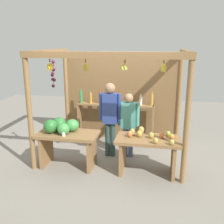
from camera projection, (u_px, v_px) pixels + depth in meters
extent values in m
plane|color=gray|center=(114.00, 154.00, 5.93)|extent=(12.00, 12.00, 0.00)
cylinder|color=olive|center=(30.00, 113.00, 4.93)|extent=(0.10, 0.10, 2.35)
cylinder|color=olive|center=(187.00, 122.00, 4.41)|extent=(0.10, 0.10, 2.35)
cylinder|color=olive|center=(66.00, 93.00, 6.84)|extent=(0.10, 0.10, 2.35)
cylinder|color=olive|center=(179.00, 98.00, 6.32)|extent=(0.10, 0.10, 2.35)
cube|color=olive|center=(103.00, 55.00, 4.38)|extent=(3.04, 0.12, 0.12)
cube|color=olive|center=(48.00, 52.00, 5.59)|extent=(0.12, 2.12, 0.12)
cube|color=olive|center=(186.00, 53.00, 5.07)|extent=(0.12, 2.12, 0.12)
cube|color=brown|center=(121.00, 100.00, 6.63)|extent=(2.94, 0.04, 2.11)
cylinder|color=brown|center=(125.00, 62.00, 4.39)|extent=(0.02, 0.02, 0.06)
ellipsoid|color=#D1CC4C|center=(126.00, 68.00, 4.42)|extent=(0.04, 0.05, 0.11)
ellipsoid|color=#D1CC4C|center=(126.00, 68.00, 4.45)|extent=(0.06, 0.05, 0.11)
ellipsoid|color=#D1CC4C|center=(124.00, 66.00, 4.44)|extent=(0.06, 0.06, 0.11)
ellipsoid|color=#D1CC4C|center=(122.00, 68.00, 4.41)|extent=(0.06, 0.07, 0.11)
ellipsoid|color=#D1CC4C|center=(125.00, 68.00, 4.39)|extent=(0.05, 0.04, 0.11)
cylinder|color=brown|center=(85.00, 61.00, 4.62)|extent=(0.02, 0.02, 0.06)
ellipsoid|color=gold|center=(87.00, 67.00, 4.65)|extent=(0.04, 0.07, 0.14)
ellipsoid|color=gold|center=(88.00, 68.00, 4.67)|extent=(0.05, 0.05, 0.14)
ellipsoid|color=gold|center=(86.00, 67.00, 4.67)|extent=(0.09, 0.04, 0.14)
ellipsoid|color=gold|center=(85.00, 67.00, 4.69)|extent=(0.07, 0.05, 0.14)
ellipsoid|color=gold|center=(84.00, 67.00, 4.67)|extent=(0.05, 0.06, 0.14)
ellipsoid|color=gold|center=(84.00, 67.00, 4.65)|extent=(0.04, 0.06, 0.14)
ellipsoid|color=gold|center=(84.00, 68.00, 4.63)|extent=(0.06, 0.05, 0.14)
ellipsoid|color=gold|center=(85.00, 67.00, 4.61)|extent=(0.06, 0.04, 0.14)
ellipsoid|color=gold|center=(87.00, 68.00, 4.63)|extent=(0.06, 0.07, 0.14)
cylinder|color=brown|center=(50.00, 60.00, 4.68)|extent=(0.02, 0.02, 0.06)
ellipsoid|color=gold|center=(52.00, 66.00, 4.70)|extent=(0.04, 0.09, 0.13)
ellipsoid|color=gold|center=(51.00, 67.00, 4.73)|extent=(0.06, 0.05, 0.14)
ellipsoid|color=gold|center=(50.00, 67.00, 4.73)|extent=(0.06, 0.04, 0.14)
ellipsoid|color=gold|center=(49.00, 67.00, 4.73)|extent=(0.05, 0.07, 0.14)
ellipsoid|color=gold|center=(48.00, 68.00, 4.70)|extent=(0.06, 0.07, 0.14)
ellipsoid|color=gold|center=(49.00, 67.00, 4.67)|extent=(0.07, 0.04, 0.14)
ellipsoid|color=gold|center=(51.00, 66.00, 4.67)|extent=(0.07, 0.07, 0.14)
cylinder|color=brown|center=(164.00, 62.00, 4.39)|extent=(0.02, 0.02, 0.06)
ellipsoid|color=yellow|center=(165.00, 68.00, 4.41)|extent=(0.04, 0.06, 0.13)
ellipsoid|color=yellow|center=(165.00, 69.00, 4.44)|extent=(0.07, 0.07, 0.13)
ellipsoid|color=yellow|center=(164.00, 68.00, 4.46)|extent=(0.07, 0.04, 0.13)
ellipsoid|color=yellow|center=(163.00, 68.00, 4.45)|extent=(0.08, 0.06, 0.13)
ellipsoid|color=yellow|center=(162.00, 68.00, 4.44)|extent=(0.06, 0.08, 0.13)
ellipsoid|color=yellow|center=(162.00, 67.00, 4.41)|extent=(0.05, 0.07, 0.13)
ellipsoid|color=yellow|center=(162.00, 68.00, 4.40)|extent=(0.07, 0.07, 0.13)
ellipsoid|color=yellow|center=(164.00, 69.00, 4.38)|extent=(0.06, 0.04, 0.13)
ellipsoid|color=yellow|center=(165.00, 69.00, 4.41)|extent=(0.06, 0.07, 0.13)
cylinder|color=#4C422D|center=(53.00, 72.00, 5.07)|extent=(0.01, 0.01, 0.55)
sphere|color=#511938|center=(53.00, 62.00, 5.04)|extent=(0.07, 0.07, 0.07)
sphere|color=#511938|center=(52.00, 65.00, 5.06)|extent=(0.07, 0.07, 0.07)
sphere|color=#601E42|center=(54.00, 69.00, 5.04)|extent=(0.06, 0.06, 0.06)
sphere|color=#47142D|center=(53.00, 70.00, 5.06)|extent=(0.06, 0.06, 0.06)
sphere|color=#511938|center=(53.00, 73.00, 5.05)|extent=(0.06, 0.06, 0.06)
sphere|color=#511938|center=(52.00, 75.00, 5.07)|extent=(0.06, 0.06, 0.06)
sphere|color=#511938|center=(54.00, 80.00, 5.11)|extent=(0.07, 0.07, 0.07)
sphere|color=#511938|center=(53.00, 79.00, 5.14)|extent=(0.07, 0.07, 0.07)
sphere|color=#511938|center=(53.00, 86.00, 5.15)|extent=(0.07, 0.07, 0.07)
cube|color=olive|center=(68.00, 134.00, 5.18)|extent=(1.23, 0.64, 0.06)
cube|color=olive|center=(46.00, 149.00, 5.36)|extent=(0.06, 0.58, 0.66)
cube|color=olive|center=(92.00, 153.00, 5.19)|extent=(0.06, 0.58, 0.66)
ellipsoid|color=#429347|center=(72.00, 125.00, 5.25)|extent=(0.35, 0.35, 0.25)
ellipsoid|color=#2D7533|center=(59.00, 124.00, 5.29)|extent=(0.39, 0.39, 0.28)
ellipsoid|color=#2D7533|center=(50.00, 126.00, 5.14)|extent=(0.36, 0.36, 0.28)
ellipsoid|color=#429347|center=(63.00, 129.00, 5.05)|extent=(0.30, 0.30, 0.23)
cylinder|color=white|center=(64.00, 134.00, 4.99)|extent=(0.07, 0.07, 0.09)
cube|color=olive|center=(148.00, 140.00, 4.89)|extent=(1.23, 0.64, 0.06)
cube|color=olive|center=(122.00, 155.00, 5.07)|extent=(0.06, 0.58, 0.66)
cube|color=olive|center=(173.00, 159.00, 4.90)|extent=(0.06, 0.58, 0.66)
ellipsoid|color=#E07F47|center=(130.00, 134.00, 4.93)|extent=(0.10, 0.10, 0.13)
ellipsoid|color=#E07F47|center=(162.00, 135.00, 4.88)|extent=(0.12, 0.12, 0.13)
ellipsoid|color=#A8B24C|center=(168.00, 134.00, 4.98)|extent=(0.11, 0.11, 0.11)
ellipsoid|color=gold|center=(172.00, 136.00, 4.84)|extent=(0.09, 0.09, 0.10)
ellipsoid|color=#B79E47|center=(156.00, 141.00, 4.61)|extent=(0.13, 0.13, 0.12)
ellipsoid|color=#B79E47|center=(151.00, 135.00, 4.87)|extent=(0.10, 0.10, 0.12)
ellipsoid|color=#B79E47|center=(139.00, 134.00, 4.94)|extent=(0.16, 0.16, 0.13)
ellipsoid|color=#B79E47|center=(172.00, 142.00, 4.55)|extent=(0.13, 0.13, 0.11)
ellipsoid|color=#B79E47|center=(132.00, 132.00, 5.02)|extent=(0.12, 0.12, 0.14)
ellipsoid|color=#B79E47|center=(141.00, 130.00, 5.11)|extent=(0.12, 0.12, 0.15)
cube|color=olive|center=(79.00, 121.00, 6.71)|extent=(0.05, 0.20, 1.00)
cube|color=olive|center=(153.00, 125.00, 6.37)|extent=(0.05, 0.20, 1.00)
cube|color=olive|center=(115.00, 105.00, 6.41)|extent=(1.91, 0.22, 0.04)
cylinder|color=#338C4C|center=(81.00, 97.00, 6.52)|extent=(0.07, 0.07, 0.30)
cylinder|color=#338C4C|center=(81.00, 90.00, 6.48)|extent=(0.03, 0.03, 0.06)
cylinder|color=gold|center=(91.00, 98.00, 6.49)|extent=(0.06, 0.06, 0.25)
cylinder|color=gold|center=(91.00, 92.00, 6.44)|extent=(0.03, 0.03, 0.06)
cylinder|color=#994C1E|center=(100.00, 98.00, 6.44)|extent=(0.07, 0.07, 0.29)
cylinder|color=#994C1E|center=(100.00, 91.00, 6.39)|extent=(0.03, 0.03, 0.06)
cylinder|color=#D8B266|center=(110.00, 99.00, 6.39)|extent=(0.07, 0.07, 0.27)
cylinder|color=#D8B266|center=(110.00, 92.00, 6.35)|extent=(0.03, 0.03, 0.06)
cylinder|color=#994C1E|center=(120.00, 99.00, 6.35)|extent=(0.06, 0.06, 0.27)
cylinder|color=#994C1E|center=(120.00, 93.00, 6.31)|extent=(0.03, 0.03, 0.06)
cylinder|color=#338C4C|center=(130.00, 99.00, 6.30)|extent=(0.07, 0.07, 0.27)
cylinder|color=#338C4C|center=(131.00, 93.00, 6.26)|extent=(0.03, 0.03, 0.06)
cylinder|color=silver|center=(141.00, 101.00, 6.26)|extent=(0.07, 0.07, 0.22)
cylinder|color=silver|center=(141.00, 95.00, 6.23)|extent=(0.03, 0.03, 0.06)
cylinder|color=gold|center=(152.00, 100.00, 6.21)|extent=(0.07, 0.07, 0.28)
cylinder|color=gold|center=(152.00, 93.00, 6.16)|extent=(0.03, 0.03, 0.06)
cylinder|color=#2B4641|center=(108.00, 139.00, 5.74)|extent=(0.11, 0.11, 0.78)
cylinder|color=#2B4641|center=(113.00, 140.00, 5.72)|extent=(0.11, 0.11, 0.78)
cube|color=#2D428C|center=(110.00, 108.00, 5.54)|extent=(0.32, 0.19, 0.66)
cylinder|color=#2D428C|center=(101.00, 106.00, 5.57)|extent=(0.08, 0.08, 0.59)
cylinder|color=#2D428C|center=(119.00, 107.00, 5.50)|extent=(0.08, 0.08, 0.59)
sphere|color=#997051|center=(110.00, 88.00, 5.43)|extent=(0.23, 0.23, 0.23)
cylinder|color=#485178|center=(125.00, 142.00, 5.72)|extent=(0.11, 0.11, 0.68)
cylinder|color=#485178|center=(131.00, 142.00, 5.70)|extent=(0.11, 0.11, 0.68)
cube|color=teal|center=(128.00, 115.00, 5.55)|extent=(0.32, 0.19, 0.57)
cylinder|color=teal|center=(119.00, 114.00, 5.58)|extent=(0.08, 0.08, 0.51)
cylinder|color=teal|center=(138.00, 115.00, 5.51)|extent=(0.08, 0.08, 0.51)
sphere|color=#997051|center=(129.00, 98.00, 5.45)|extent=(0.20, 0.20, 0.20)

